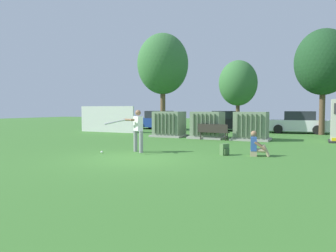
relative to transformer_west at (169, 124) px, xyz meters
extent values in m
plane|color=#3D752D|center=(2.78, -8.90, -0.79)|extent=(96.00, 96.00, 0.00)
cube|color=silver|center=(-6.04, 1.60, 0.21)|extent=(4.80, 0.12, 2.00)
cube|color=#9E9B93|center=(0.00, 0.01, -0.73)|extent=(2.10, 1.70, 0.12)
cube|color=gray|center=(0.00, 0.01, 0.08)|extent=(1.80, 1.40, 1.50)
cube|color=#63755B|center=(-0.64, -0.75, 0.08)|extent=(0.06, 0.12, 1.27)
cube|color=#63755B|center=(-0.38, -0.75, 0.08)|extent=(0.06, 0.12, 1.27)
cube|color=#63755B|center=(-0.13, -0.75, 0.08)|extent=(0.06, 0.12, 1.27)
cube|color=#63755B|center=(0.13, -0.75, 0.08)|extent=(0.06, 0.12, 1.27)
cube|color=#63755B|center=(0.38, -0.75, 0.08)|extent=(0.06, 0.12, 1.27)
cube|color=#63755B|center=(0.64, -0.75, 0.08)|extent=(0.06, 0.12, 1.27)
cube|color=#9E9B93|center=(2.62, -0.07, -0.73)|extent=(2.10, 1.70, 0.12)
cube|color=gray|center=(2.62, -0.07, 0.08)|extent=(1.80, 1.40, 1.50)
cube|color=#63755B|center=(1.98, -0.83, 0.08)|extent=(0.06, 0.12, 1.27)
cube|color=#63755B|center=(2.23, -0.83, 0.08)|extent=(0.06, 0.12, 1.27)
cube|color=#63755B|center=(2.49, -0.83, 0.08)|extent=(0.06, 0.12, 1.27)
cube|color=#63755B|center=(2.74, -0.83, 0.08)|extent=(0.06, 0.12, 1.27)
cube|color=#63755B|center=(3.00, -0.83, 0.08)|extent=(0.06, 0.12, 1.27)
cube|color=#63755B|center=(3.25, -0.83, 0.08)|extent=(0.06, 0.12, 1.27)
cube|color=#9E9B93|center=(5.23, -0.09, -0.73)|extent=(2.10, 1.70, 0.12)
cube|color=gray|center=(5.23, -0.09, 0.08)|extent=(1.80, 1.40, 1.50)
cube|color=#63755B|center=(4.60, -0.85, 0.08)|extent=(0.06, 0.12, 1.27)
cube|color=#63755B|center=(4.85, -0.85, 0.08)|extent=(0.06, 0.12, 1.27)
cube|color=#63755B|center=(5.11, -0.85, 0.08)|extent=(0.06, 0.12, 1.27)
cube|color=#63755B|center=(5.36, -0.85, 0.08)|extent=(0.06, 0.12, 1.27)
cube|color=#63755B|center=(5.62, -0.85, 0.08)|extent=(0.06, 0.12, 1.27)
cube|color=#63755B|center=(5.87, -0.85, 0.08)|extent=(0.06, 0.12, 1.27)
cube|color=#2D2823|center=(3.26, -0.90, -0.34)|extent=(1.83, 0.57, 0.05)
cube|color=#2D2823|center=(3.25, -1.08, -0.09)|extent=(1.80, 0.21, 0.44)
cylinder|color=#2D2823|center=(2.51, -0.69, -0.58)|extent=(0.06, 0.06, 0.42)
cylinder|color=#2D2823|center=(4.04, -0.83, -0.58)|extent=(0.06, 0.06, 0.42)
cylinder|color=#2D2823|center=(2.49, -0.97, -0.58)|extent=(0.06, 0.06, 0.42)
cylinder|color=#2D2823|center=(4.01, -1.11, -0.58)|extent=(0.06, 0.06, 0.42)
cylinder|color=gray|center=(2.18, -7.39, -0.35)|extent=(0.16, 0.16, 0.88)
cylinder|color=gray|center=(1.77, -7.15, -0.35)|extent=(0.16, 0.16, 0.88)
cube|color=white|center=(1.97, -7.27, 0.39)|extent=(0.47, 0.41, 0.60)
sphere|color=brown|center=(1.97, -7.27, 0.84)|extent=(0.23, 0.23, 0.23)
cylinder|color=brown|center=(1.86, -7.64, 0.55)|extent=(0.42, 0.47, 0.09)
cylinder|color=brown|center=(1.71, -7.55, 0.55)|extent=(0.55, 0.19, 0.09)
cylinder|color=#B2B2B7|center=(1.44, -8.18, 0.48)|extent=(0.49, 0.76, 0.21)
sphere|color=#B2B2B7|center=(1.65, -7.81, 0.55)|extent=(0.08, 0.08, 0.08)
sphere|color=white|center=(0.81, -8.19, -0.74)|extent=(0.09, 0.09, 0.09)
cube|color=tan|center=(6.49, -6.39, -0.69)|extent=(0.30, 0.38, 0.20)
cube|color=#3359B2|center=(6.49, -6.39, -0.33)|extent=(0.29, 0.40, 0.52)
sphere|color=#9E7051|center=(6.49, -6.39, 0.06)|extent=(0.22, 0.22, 0.22)
cylinder|color=tan|center=(6.69, -6.25, -0.57)|extent=(0.47, 0.21, 0.13)
cylinder|color=tan|center=(6.92, -6.20, -0.56)|extent=(0.31, 0.17, 0.46)
cylinder|color=tan|center=(6.73, -6.44, -0.57)|extent=(0.47, 0.21, 0.13)
cylinder|color=tan|center=(6.95, -6.40, -0.56)|extent=(0.31, 0.17, 0.46)
cylinder|color=#9E7051|center=(6.67, -6.12, -0.37)|extent=(0.42, 0.16, 0.32)
cylinder|color=#9E7051|center=(6.75, -6.57, -0.37)|extent=(0.42, 0.16, 0.32)
cube|color=#4C723F|center=(5.43, -6.62, -0.57)|extent=(0.34, 0.38, 0.44)
cube|color=#3D5B33|center=(5.54, -6.69, -0.63)|extent=(0.17, 0.22, 0.22)
cylinder|color=brown|center=(-2.82, 4.84, 0.89)|extent=(0.41, 0.41, 3.36)
ellipsoid|color=#387038|center=(-2.82, 4.84, 4.65)|extent=(4.13, 4.13, 4.91)
cylinder|color=brown|center=(3.31, 4.92, 0.35)|extent=(0.28, 0.28, 2.28)
ellipsoid|color=#387038|center=(3.31, 4.92, 2.90)|extent=(2.80, 2.80, 3.33)
cylinder|color=brown|center=(8.93, 5.84, 0.75)|extent=(0.38, 0.38, 3.08)
ellipsoid|color=#1E4723|center=(8.93, 5.84, 4.21)|extent=(3.79, 3.79, 4.50)
cube|color=navy|center=(-4.20, 6.63, -0.21)|extent=(4.31, 1.99, 0.80)
cube|color=#262B33|center=(-4.05, 6.62, 0.51)|extent=(2.20, 1.70, 0.64)
cylinder|color=black|center=(-5.56, 5.88, -0.47)|extent=(0.65, 0.26, 0.64)
cylinder|color=black|center=(-5.44, 7.57, -0.47)|extent=(0.65, 0.26, 0.64)
cylinder|color=black|center=(-2.96, 5.70, -0.47)|extent=(0.65, 0.26, 0.64)
cylinder|color=black|center=(-2.84, 7.39, -0.47)|extent=(0.65, 0.26, 0.64)
cube|color=black|center=(1.59, 7.52, -0.21)|extent=(4.36, 2.16, 0.80)
cube|color=#262B33|center=(1.74, 7.54, 0.51)|extent=(2.26, 1.79, 0.64)
cylinder|color=black|center=(0.39, 6.53, -0.47)|extent=(0.66, 0.29, 0.64)
cylinder|color=black|center=(0.20, 8.22, -0.47)|extent=(0.66, 0.29, 0.64)
cylinder|color=black|center=(2.98, 6.82, -0.47)|extent=(0.66, 0.29, 0.64)
cylinder|color=black|center=(2.79, 8.51, -0.47)|extent=(0.66, 0.29, 0.64)
cube|color=silver|center=(7.33, 6.78, -0.21)|extent=(4.27, 1.87, 0.80)
cube|color=#262B33|center=(7.48, 6.78, 0.51)|extent=(2.16, 1.64, 0.64)
cylinder|color=black|center=(6.07, 5.87, -0.47)|extent=(0.65, 0.25, 0.64)
cylinder|color=black|center=(6.00, 7.57, -0.47)|extent=(0.65, 0.25, 0.64)
cylinder|color=black|center=(8.67, 5.98, -0.47)|extent=(0.65, 0.25, 0.64)
cylinder|color=black|center=(8.60, 7.68, -0.47)|extent=(0.65, 0.25, 0.64)
camera|label=1|loc=(8.65, -18.61, 0.98)|focal=34.12mm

